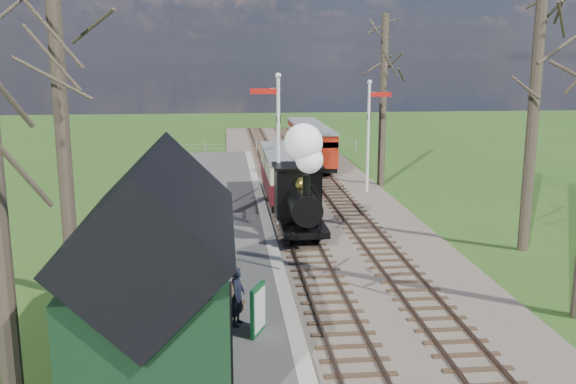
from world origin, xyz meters
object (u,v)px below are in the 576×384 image
semaphore_near (277,139)px  red_carriage_a (316,149)px  coach (286,173)px  bench (228,305)px  person (237,296)px  red_carriage_b (305,138)px  station_shed (158,275)px  sign_board (258,310)px  locomotive (301,187)px  semaphore_far (370,128)px

semaphore_near → red_carriage_a: 12.93m
coach → bench: size_ratio=5.11×
coach → person: (-2.59, -14.27, -0.52)m
semaphore_near → person: semaphore_near is taller
red_carriage_b → bench: (-5.44, -27.37, -0.88)m
station_shed → sign_board: station_shed is taller
semaphore_near → locomotive: semaphore_near is taller
semaphore_near → semaphore_far: bearing=49.4°
semaphore_near → coach: size_ratio=0.89×
semaphore_near → bench: size_ratio=4.55×
coach → red_carriage_b: (2.60, 13.57, -0.05)m
semaphore_far → red_carriage_b: semaphore_far is taller
red_carriage_a → person: (-5.19, -22.34, -0.47)m
locomotive → station_shed: bearing=-112.9°
bench → semaphore_near: bearing=77.8°
locomotive → bench: locomotive is taller
semaphore_far → person: bearing=-113.4°
coach → sign_board: bearing=-98.1°
red_carriage_a → person: bearing=-103.1°
semaphore_far → sign_board: semaphore_far is taller
red_carriage_b → bench: size_ratio=3.54×
red_carriage_a → red_carriage_b: size_ratio=1.00×
semaphore_near → sign_board: size_ratio=5.04×
station_shed → sign_board: 2.97m
locomotive → coach: bearing=89.9°
station_shed → bench: size_ratio=4.61×
locomotive → sign_board: size_ratio=3.54×
station_shed → semaphore_far: 20.01m
semaphore_far → locomotive: (-4.39, -7.84, -1.33)m
bench → red_carriage_a: bearing=76.0°
semaphore_far → sign_board: 18.03m
red_carriage_a → bench: (-5.44, -21.87, -0.88)m
person → red_carriage_b: bearing=7.0°
semaphore_far → locomotive: size_ratio=1.31×
station_shed → coach: 16.80m
person → bench: bearing=45.7°
red_carriage_b → bench: red_carriage_b is taller
red_carriage_b → person: red_carriage_b is taller
sign_board → person: 0.77m
station_shed → sign_board: bearing=32.0°
sign_board → bench: sign_board is taller
coach → red_carriage_b: 13.82m
locomotive → red_carriage_a: size_ratio=0.90×
semaphore_far → semaphore_near: bearing=-130.6°
semaphore_near → bench: (-2.07, -9.58, -3.07)m
coach → person: coach is taller
semaphore_far → person: (-6.96, -16.05, -2.39)m
semaphore_far → sign_board: (-6.48, -16.63, -2.53)m
station_shed → red_carriage_b: (6.90, 29.79, -0.84)m
semaphore_near → bench: 10.27m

